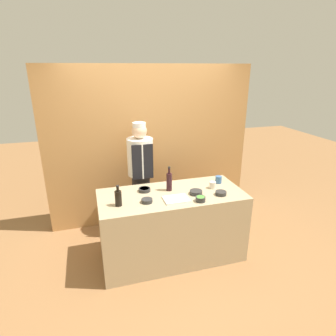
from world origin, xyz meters
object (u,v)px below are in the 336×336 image
Objects in this scene: cup_cream at (213,185)px; cup_blue at (218,180)px; sauce_bowl_purple at (221,193)px; chef_center at (141,176)px; sauce_bowl_green at (200,199)px; bottle_wine at (169,181)px; sauce_bowl_white at (145,190)px; cutting_board at (176,199)px; sauce_bowl_yellow at (196,192)px; sauce_bowl_red at (147,200)px; bottle_soy at (118,198)px.

cup_blue is at bearing 42.53° from cup_cream.
chef_center is (-0.82, 0.87, -0.01)m from sauce_bowl_purple.
bottle_wine is at bearing 122.94° from sauce_bowl_green.
bottle_wine is 0.19× the size of chef_center.
cutting_board is (0.30, -0.34, -0.01)m from sauce_bowl_white.
cup_blue is at bearing 30.21° from sauce_bowl_yellow.
sauce_bowl_red is 0.44m from bottle_wine.
sauce_bowl_yellow is at bearing -35.25° from bottle_wine.
sauce_bowl_purple is (0.91, -0.06, 0.00)m from sauce_bowl_red.
chef_center is (-0.81, 0.65, -0.03)m from cup_cream.
cup_cream is (0.55, 0.19, 0.03)m from cutting_board.
cutting_board is 0.78m from cup_blue.
bottle_soy is at bearing 176.79° from sauce_bowl_purple.
sauce_bowl_green is 1.09m from chef_center.
sauce_bowl_white is 0.96× the size of sauce_bowl_yellow.
chef_center is at bearing 151.54° from cup_blue.
sauce_bowl_white is 1.01m from cup_blue.
bottle_soy is 0.78× the size of bottle_wine.
bottle_wine reaches higher than sauce_bowl_white.
bottle_soy is at bearing -160.38° from bottle_wine.
sauce_bowl_yellow is at bearing 16.95° from cutting_board.
cutting_board is 0.88m from chef_center.
sauce_bowl_green reaches higher than cutting_board.
sauce_bowl_red is 0.84× the size of sauce_bowl_yellow.
chef_center reaches higher than cup_blue.
bottle_wine is at bearing -10.76° from sauce_bowl_white.
sauce_bowl_purple is 0.30m from sauce_bowl_yellow.
bottle_wine is 0.63m from chef_center.
sauce_bowl_white is at bearing 39.57° from bottle_soy.
sauce_bowl_yellow is 0.63× the size of bottle_soy.
sauce_bowl_white is (0.04, 0.31, -0.00)m from sauce_bowl_red.
sauce_bowl_white is 0.33m from bottle_wine.
cutting_board is 3.38× the size of cup_cream.
bottle_soy is 0.15× the size of chef_center.
cup_cream is at bearing -9.87° from sauce_bowl_white.
cup_cream is (0.55, -0.09, -0.08)m from bottle_wine.
sauce_bowl_green is 0.28m from cutting_board.
sauce_bowl_green is 0.48m from bottle_wine.
bottle_soy reaches higher than sauce_bowl_yellow.
chef_center is at bearing 83.78° from sauce_bowl_red.
bottle_soy is at bearing 177.61° from sauce_bowl_red.
bottle_wine is (0.31, -0.06, 0.10)m from sauce_bowl_white.
sauce_bowl_red is 1.08m from cup_blue.
bottle_wine is at bearing 89.21° from cutting_board.
sauce_bowl_purple is 0.32m from sauce_bowl_green.
cup_blue is (1.04, 0.29, 0.02)m from sauce_bowl_red.
sauce_bowl_red is 0.33m from bottle_soy.
sauce_bowl_yellow is 0.36m from bottle_wine.
chef_center reaches higher than sauce_bowl_white.
cup_blue is at bearing 25.16° from cutting_board.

